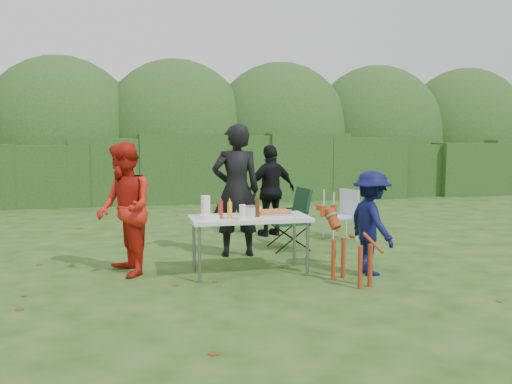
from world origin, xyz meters
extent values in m
plane|color=#1E4211|center=(0.00, 0.00, 0.00)|extent=(80.00, 80.00, 0.00)
cube|color=#23471C|center=(0.00, 8.00, 0.85)|extent=(22.00, 1.40, 1.70)
ellipsoid|color=#3D6628|center=(0.00, 9.60, 1.60)|extent=(20.00, 2.60, 3.20)
cube|color=silver|center=(0.11, 0.11, 0.71)|extent=(1.50, 0.70, 0.05)
cylinder|color=slate|center=(-0.57, -0.17, 0.34)|extent=(0.04, 0.04, 0.69)
cylinder|color=slate|center=(0.79, -0.17, 0.34)|extent=(0.04, 0.04, 0.69)
cylinder|color=slate|center=(-0.57, 0.39, 0.34)|extent=(0.04, 0.04, 0.69)
cylinder|color=slate|center=(0.79, 0.39, 0.34)|extent=(0.04, 0.04, 0.69)
imported|color=black|center=(0.15, 1.17, 0.97)|extent=(0.72, 0.49, 1.93)
imported|color=red|center=(-1.44, 0.41, 0.84)|extent=(0.84, 0.96, 1.68)
imported|color=black|center=(1.05, 2.60, 0.80)|extent=(1.01, 0.65, 1.60)
imported|color=#0A0E3C|center=(1.61, -0.26, 0.66)|extent=(0.57, 0.90, 1.32)
cube|color=#B7B7BA|center=(0.45, 0.20, 0.75)|extent=(0.45, 0.30, 0.02)
cube|color=#C87132|center=(0.45, 0.20, 0.78)|extent=(0.40, 0.26, 0.04)
cylinder|color=gold|center=(-0.16, 0.03, 0.84)|extent=(0.06, 0.06, 0.20)
cylinder|color=maroon|center=(-0.28, 0.02, 0.85)|extent=(0.06, 0.06, 0.22)
cylinder|color=#47230F|center=(0.20, 0.05, 0.86)|extent=(0.06, 0.06, 0.24)
cylinder|color=white|center=(-0.43, 0.27, 0.87)|extent=(0.12, 0.12, 0.26)
cylinder|color=white|center=(-0.03, -0.10, 0.83)|extent=(0.08, 0.08, 0.18)
cylinder|color=silver|center=(0.18, 0.32, 0.79)|extent=(0.26, 0.26, 0.10)
cylinder|color=white|center=(-0.41, 0.01, 0.77)|extent=(0.24, 0.24, 0.05)
camera|label=1|loc=(-1.37, -6.52, 1.76)|focal=38.00mm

